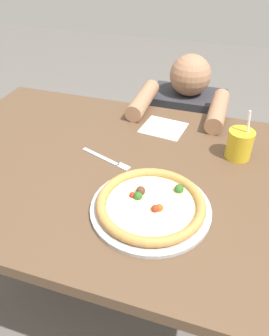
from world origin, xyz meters
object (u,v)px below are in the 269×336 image
at_px(pizza_near, 151,205).
at_px(fork, 107,160).
at_px(drink_cup_colored, 240,144).
at_px(diner_seated, 182,148).

distance_m(pizza_near, fork, 0.27).
height_order(drink_cup_colored, fork, drink_cup_colored).
height_order(drink_cup_colored, diner_seated, drink_cup_colored).
bearing_deg(pizza_near, fork, 138.06).
height_order(pizza_near, fork, pizza_near).
bearing_deg(fork, drink_cup_colored, 21.02).
bearing_deg(fork, pizza_near, -41.94).
distance_m(drink_cup_colored, fork, 0.45).
xyz_separation_m(pizza_near, diner_seated, (-0.04, 0.82, -0.34)).
xyz_separation_m(drink_cup_colored, diner_seated, (-0.26, 0.47, -0.37)).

